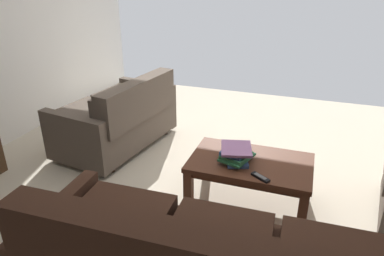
% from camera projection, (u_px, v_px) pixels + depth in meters
% --- Properties ---
extents(ground_plane, '(5.29, 5.84, 0.01)m').
position_uv_depth(ground_plane, '(216.00, 191.00, 3.28)').
color(ground_plane, beige).
extents(loveseat_near, '(1.00, 1.48, 0.82)m').
position_uv_depth(loveseat_near, '(119.00, 117.00, 3.96)').
color(loveseat_near, black).
rests_on(loveseat_near, ground).
extents(coffee_table, '(1.01, 0.62, 0.42)m').
position_uv_depth(coffee_table, '(250.00, 168.00, 2.97)').
color(coffee_table, '#4C2819').
rests_on(coffee_table, ground).
extents(book_stack, '(0.31, 0.34, 0.13)m').
position_uv_depth(book_stack, '(236.00, 154.00, 2.91)').
color(book_stack, '#385693').
rests_on(book_stack, coffee_table).
extents(tv_remote, '(0.16, 0.12, 0.02)m').
position_uv_depth(tv_remote, '(260.00, 177.00, 2.69)').
color(tv_remote, black).
rests_on(tv_remote, coffee_table).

